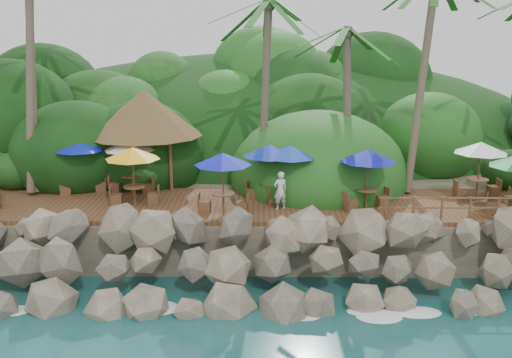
{
  "coord_description": "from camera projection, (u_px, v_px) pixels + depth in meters",
  "views": [
    {
      "loc": [
        0.22,
        -17.67,
        9.42
      ],
      "look_at": [
        0.0,
        6.0,
        3.4
      ],
      "focal_mm": 39.83,
      "sensor_mm": 36.0,
      "label": 1
    }
  ],
  "objects": [
    {
      "name": "ground",
      "position": [
        254.0,
        318.0,
        19.45
      ],
      "size": [
        140.0,
        140.0,
        0.0
      ],
      "primitive_type": "plane",
      "color": "#19514F",
      "rests_on": "ground"
    },
    {
      "name": "land_base",
      "position": [
        258.0,
        176.0,
        34.7
      ],
      "size": [
        32.0,
        25.2,
        2.1
      ],
      "primitive_type": "cube",
      "color": "gray",
      "rests_on": "ground"
    },
    {
      "name": "jungle_hill",
      "position": [
        258.0,
        165.0,
        42.22
      ],
      "size": [
        44.8,
        28.0,
        15.4
      ],
      "primitive_type": "ellipsoid",
      "color": "#143811",
      "rests_on": "ground"
    },
    {
      "name": "seawall",
      "position": [
        255.0,
        264.0,
        21.11
      ],
      "size": [
        29.0,
        4.0,
        2.3
      ],
      "primitive_type": null,
      "color": "gray",
      "rests_on": "ground"
    },
    {
      "name": "terrace",
      "position": [
        256.0,
        206.0,
        24.72
      ],
      "size": [
        26.0,
        5.0,
        0.2
      ],
      "primitive_type": "cube",
      "color": "brown",
      "rests_on": "land_base"
    },
    {
      "name": "jungle_foliage",
      "position": [
        257.0,
        197.0,
        33.99
      ],
      "size": [
        44.0,
        16.0,
        12.0
      ],
      "primitive_type": null,
      "color": "#143811",
      "rests_on": "ground"
    },
    {
      "name": "foam_line",
      "position": [
        254.0,
        313.0,
        19.73
      ],
      "size": [
        25.2,
        0.8,
        0.06
      ],
      "color": "white",
      "rests_on": "ground"
    },
    {
      "name": "palapa",
      "position": [
        144.0,
        113.0,
        27.19
      ],
      "size": [
        5.54,
        5.54,
        4.6
      ],
      "color": "brown",
      "rests_on": "ground"
    },
    {
      "name": "dining_clusters",
      "position": [
        270.0,
        157.0,
        24.09
      ],
      "size": [
        25.95,
        5.55,
        2.54
      ],
      "color": "brown",
      "rests_on": "terrace"
    },
    {
      "name": "railing",
      "position": [
        456.0,
        206.0,
        22.2
      ],
      "size": [
        6.1,
        0.1,
        1.0
      ],
      "color": "brown",
      "rests_on": "terrace"
    },
    {
      "name": "waiter",
      "position": [
        280.0,
        190.0,
        23.7
      ],
      "size": [
        0.69,
        0.58,
        1.62
      ],
      "primitive_type": "imported",
      "rotation": [
        0.0,
        0.0,
        3.53
      ],
      "color": "silver",
      "rests_on": "terrace"
    }
  ]
}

